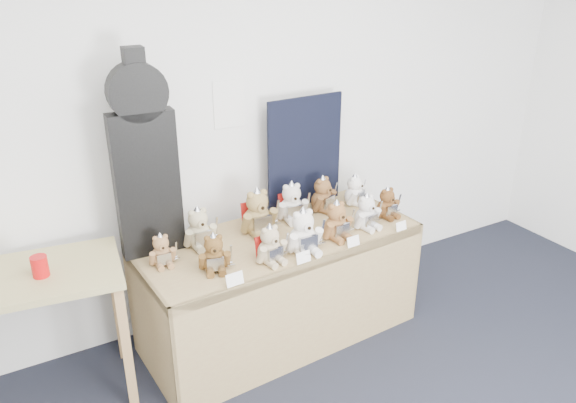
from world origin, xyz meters
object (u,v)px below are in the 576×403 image
teddy_back_centre_right (292,203)px  teddy_front_end (387,204)px  side_table (25,297)px  teddy_back_far_left (162,251)px  teddy_back_centre_left (258,214)px  guitar_case (144,159)px  red_cup (40,266)px  teddy_back_left (199,229)px  teddy_front_centre (303,233)px  display_table (286,263)px  teddy_back_right (323,196)px  teddy_back_end (355,191)px  teddy_front_far_left (214,254)px  teddy_front_far_right (367,213)px  teddy_front_left (270,246)px  teddy_front_right (337,222)px

teddy_back_centre_right → teddy_front_end: bearing=-17.4°
side_table → teddy_back_far_left: (0.72, -0.09, 0.12)m
teddy_back_far_left → teddy_back_centre_left: bearing=11.0°
guitar_case → teddy_back_centre_left: 0.79m
red_cup → teddy_back_left: teddy_back_left is taller
teddy_front_centre → teddy_front_end: (0.73, 0.14, -0.03)m
display_table → teddy_back_far_left: teddy_back_far_left is taller
guitar_case → teddy_back_centre_right: size_ratio=4.10×
teddy_front_centre → teddy_back_centre_left: bearing=108.6°
side_table → teddy_back_centre_right: size_ratio=3.68×
teddy_front_centre → teddy_back_right: 0.61m
teddy_back_right → teddy_back_end: (0.25, -0.02, -0.01)m
teddy_front_far_left → teddy_front_far_right: 1.05m
teddy_front_left → teddy_front_end: size_ratio=1.09×
teddy_front_far_right → teddy_front_end: 0.23m
teddy_back_right → teddy_back_left: bearing=163.6°
teddy_front_far_left → teddy_back_left: bearing=100.3°
teddy_front_centre → teddy_back_centre_left: size_ratio=0.94×
teddy_back_centre_left → teddy_back_right: bearing=9.3°
teddy_back_end → teddy_front_far_right: bearing=-143.1°
teddy_front_left → teddy_back_centre_left: teddy_back_centre_left is taller
red_cup → teddy_front_far_right: size_ratio=0.44×
teddy_back_left → teddy_back_centre_left: 0.39m
teddy_front_far_right → teddy_back_end: size_ratio=1.06×
teddy_front_end → teddy_back_centre_right: 0.64m
display_table → teddy_front_left: teddy_front_left is taller
teddy_front_far_left → teddy_front_left: (0.31, -0.07, 0.00)m
display_table → teddy_back_centre_left: (-0.09, 0.19, 0.29)m
side_table → teddy_front_left: teddy_front_left is taller
teddy_back_end → teddy_back_left: bearing=153.8°
red_cup → teddy_front_end: teddy_front_end is taller
teddy_front_far_right → guitar_case: bearing=156.4°
teddy_back_right → teddy_front_right: bearing=-131.8°
teddy_back_end → teddy_back_right: bearing=147.1°
teddy_front_right → red_cup: bearing=166.3°
teddy_front_far_left → teddy_front_right: 0.80m
teddy_back_far_left → red_cup: bearing=179.9°
teddy_back_far_left → guitar_case: bearing=90.9°
red_cup → teddy_back_left: size_ratio=0.40×
teddy_front_far_right → teddy_back_centre_left: size_ratio=0.79×
teddy_front_far_left → side_table: bearing=179.1°
teddy_front_right → teddy_back_right: bearing=63.5°
teddy_front_far_right → teddy_back_end: teddy_front_far_right is taller
side_table → teddy_front_end: teddy_front_end is taller
teddy_front_centre → teddy_front_right: teddy_front_centre is taller
teddy_front_far_left → red_cup: bearing=-179.1°
teddy_front_right → teddy_back_left: bearing=152.3°
side_table → teddy_front_centre: 1.54m
teddy_front_far_right → teddy_back_centre_right: teddy_back_centre_right is taller
teddy_back_centre_right → teddy_back_right: (0.26, 0.02, -0.01)m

